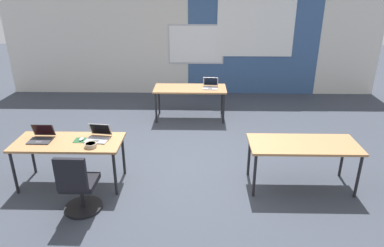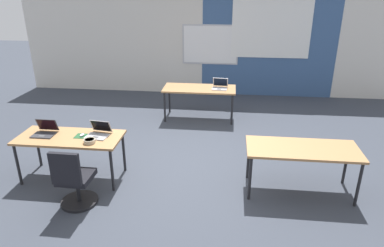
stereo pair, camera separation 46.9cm
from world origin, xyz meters
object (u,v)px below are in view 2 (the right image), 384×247
Objects in this scene: laptop_near_left_inner at (98,133)px; mouse_near_left_inner at (82,135)px; laptop_far_right at (220,86)px; desk_near_right at (302,152)px; desk_far_center at (199,90)px; snack_bowl at (89,141)px; desk_near_left at (70,140)px; laptop_near_left_end at (45,131)px; chair_near_left_inner at (74,182)px.

laptop_near_left_inner reaches higher than mouse_near_left_inner.
desk_near_right is at bearing -60.60° from laptop_far_right.
laptop_near_left_inner is 3.39× the size of mouse_near_left_inner.
laptop_far_right reaches higher than mouse_near_left_inner.
snack_bowl is at bearing -114.40° from desk_far_center.
laptop_near_left_inner is 2.07× the size of snack_bowl.
desk_near_left is at bearing -161.96° from laptop_near_left_inner.
laptop_near_left_inner reaches higher than desk_near_right.
desk_near_right is at bearing -0.56° from mouse_near_left_inner.
desk_far_center is 3.28m from snack_bowl.
laptop_near_left_end is (-0.41, 0.04, 0.11)m from desk_near_left.
snack_bowl is (-1.80, -2.99, -0.01)m from laptop_far_right.
desk_far_center is 3.81m from chair_near_left_inner.
laptop_near_left_end is 0.90× the size of laptop_near_left_inner.
laptop_near_left_end is 3.06× the size of mouse_near_left_inner.
laptop_near_left_inner is at bearing 10.77° from desk_near_left.
desk_near_left and desk_near_right have the same top height.
desk_near_right is at bearing 3.38° from snack_bowl.
desk_far_center is at bearing 60.63° from mouse_near_left_inner.
snack_bowl is (-1.35, -2.98, 0.10)m from desk_far_center.
chair_near_left_inner is (-1.40, -3.53, -0.28)m from desk_far_center.
laptop_far_right is (-1.30, 2.81, 0.11)m from desk_near_right.
chair_near_left_inner is at bearing -88.43° from laptop_near_left_inner.
desk_near_right is 14.75× the size of mouse_near_left_inner.
desk_near_left is 4.35× the size of laptop_near_left_inner.
laptop_far_right is 2.00× the size of snack_bowl.
desk_far_center is at bearing -110.71° from chair_near_left_inner.
desk_near_right is (3.50, 0.00, 0.00)m from desk_near_left.
laptop_near_left_end is at bearing 174.90° from desk_near_left.
mouse_near_left_inner is 0.12× the size of chair_near_left_inner.
laptop_near_left_end is 1.15m from chair_near_left_inner.
laptop_near_left_inner is at bearing 3.53° from laptop_near_left_end.
laptop_near_left_end is 0.84m from snack_bowl.
desk_near_left and desk_far_center have the same top height.
desk_near_right is 3.11m from snack_bowl.
desk_near_left is at bearing -4.68° from laptop_near_left_end.
laptop_near_left_end reaches higher than desk_far_center.
snack_bowl is (0.04, 0.55, 0.38)m from chair_near_left_inner.
desk_near_right is 3.31m from mouse_near_left_inner.
mouse_near_left_inner is at bearing 0.01° from laptop_near_left_end.
desk_near_right is 3.24m from chair_near_left_inner.
desk_near_left is 14.75× the size of mouse_near_left_inner.
laptop_near_left_inner is (-1.32, -2.72, 0.11)m from desk_far_center.
laptop_near_left_end is at bearing 179.46° from desk_near_right.
chair_near_left_inner reaches higher than desk_far_center.
desk_near_right is 1.00× the size of desk_far_center.
desk_near_left is 3.57m from laptop_far_right.
chair_near_left_inner is at bearing -113.02° from laptop_far_right.
laptop_far_right is at bearing 0.80° from desk_far_center.
desk_near_right is at bearing -166.06° from chair_near_left_inner.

